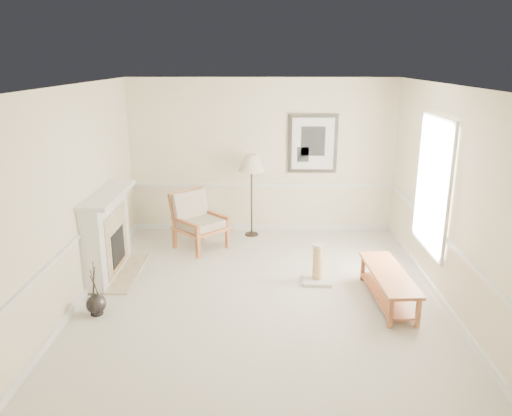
{
  "coord_description": "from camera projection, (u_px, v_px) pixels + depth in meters",
  "views": [
    {
      "loc": [
        0.03,
        -6.54,
        3.23
      ],
      "look_at": [
        -0.08,
        0.7,
        1.05
      ],
      "focal_mm": 35.0,
      "sensor_mm": 36.0,
      "label": 1
    }
  ],
  "objects": [
    {
      "name": "scratching_post",
      "position": [
        317.0,
        270.0,
        7.45
      ],
      "size": [
        0.45,
        0.45,
        0.6
      ],
      "rotation": [
        0.0,
        0.0,
        -0.06
      ],
      "color": "white",
      "rests_on": "ground"
    },
    {
      "name": "floor_lamp",
      "position": [
        251.0,
        165.0,
        9.1
      ],
      "size": [
        0.49,
        0.49,
        1.55
      ],
      "rotation": [
        0.0,
        0.0,
        -0.01
      ],
      "color": "black",
      "rests_on": "ground"
    },
    {
      "name": "armchair",
      "position": [
        196.0,
        218.0,
        8.77
      ],
      "size": [
        1.1,
        1.09,
        1.0
      ],
      "rotation": [
        0.0,
        0.0,
        0.8
      ],
      "color": "#B05F38",
      "rests_on": "ground"
    },
    {
      "name": "room",
      "position": [
        271.0,
        163.0,
        6.73
      ],
      "size": [
        5.04,
        5.54,
        2.92
      ],
      "color": "beige",
      "rests_on": "ground"
    },
    {
      "name": "floor_vase",
      "position": [
        96.0,
        305.0,
        6.52
      ],
      "size": [
        0.26,
        0.26,
        0.76
      ],
      "rotation": [
        0.0,
        0.0,
        0.41
      ],
      "color": "black",
      "rests_on": "ground"
    },
    {
      "name": "fireplace",
      "position": [
        108.0,
        235.0,
        7.62
      ],
      "size": [
        0.64,
        1.64,
        1.31
      ],
      "color": "white",
      "rests_on": "ground"
    },
    {
      "name": "bench",
      "position": [
        388.0,
        282.0,
        6.82
      ],
      "size": [
        0.54,
        1.55,
        0.44
      ],
      "rotation": [
        0.0,
        0.0,
        0.05
      ],
      "color": "#B05F38",
      "rests_on": "ground"
    },
    {
      "name": "ground",
      "position": [
        261.0,
        291.0,
        7.19
      ],
      "size": [
        5.5,
        5.5,
        0.0
      ],
      "primitive_type": "plane",
      "color": "silver",
      "rests_on": "ground"
    }
  ]
}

